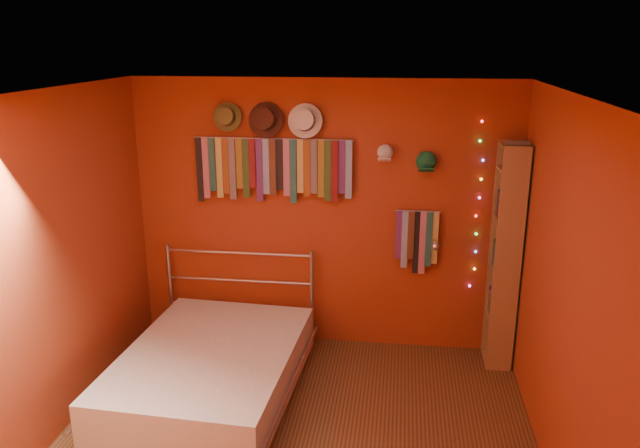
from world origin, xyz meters
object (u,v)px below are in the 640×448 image
at_px(bed, 211,370).
at_px(reading_lamp, 435,245).
at_px(tie_rack, 272,167).
at_px(bookshelf, 510,256).

bearing_deg(bed, reading_lamp, 28.38).
distance_m(reading_lamp, bed, 2.18).
bearing_deg(bed, tie_rack, 75.10).
bearing_deg(bed, bookshelf, 22.67).
xyz_separation_m(reading_lamp, bookshelf, (0.64, 0.02, -0.08)).
distance_m(bookshelf, bed, 2.72).
height_order(tie_rack, reading_lamp, tie_rack).
relative_size(bookshelf, bed, 1.01).
bearing_deg(reading_lamp, tie_rack, 173.31).
height_order(tie_rack, bookshelf, bookshelf).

